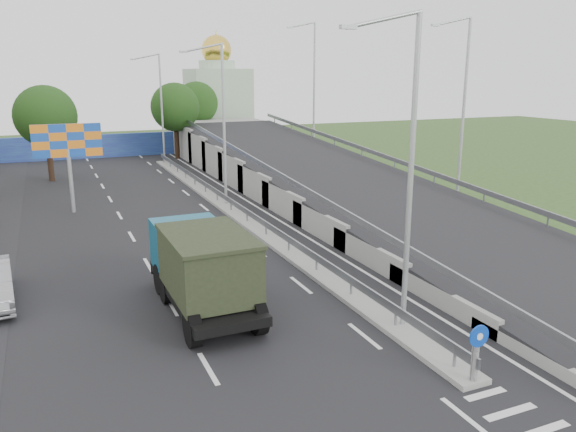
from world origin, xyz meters
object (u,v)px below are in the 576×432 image
lamp_post_mid (221,116)px  church (218,100)px  lamp_post_far (159,102)px  lamp_post_near (407,160)px  sign_bollard (476,353)px  dump_truck (202,265)px  billboard (68,146)px

lamp_post_mid → church: 35.41m
lamp_post_far → lamp_post_near: bearing=-90.0°
sign_bollard → lamp_post_mid: size_ratio=0.17×
sign_bollard → dump_truck: dump_truck is taller
lamp_post_far → lamp_post_mid: bearing=-90.0°
sign_bollard → lamp_post_mid: bearing=89.7°
lamp_post_mid → church: size_ratio=0.73×
lamp_post_mid → dump_truck: 17.10m
lamp_post_mid → church: (9.89, 34.00, -0.50)m
church → billboard: size_ratio=2.51×
sign_bollard → lamp_post_far: size_ratio=0.17×
dump_truck → sign_bollard: bearing=-56.8°
sign_bollard → lamp_post_far: (0.11, 43.83, 4.77)m
lamp_post_near → lamp_post_far: (0.00, 40.00, 0.00)m
church → sign_bollard: bearing=-99.8°
lamp_post_near → lamp_post_far: 40.00m
lamp_post_near → church: 54.90m
lamp_post_far → church: bearing=54.8°
lamp_post_mid → church: bearing=73.8°
lamp_post_mid → billboard: size_ratio=1.83×
lamp_post_near → church: (9.89, 54.00, -0.50)m
lamp_post_near → church: size_ratio=0.73×
lamp_post_far → billboard: (-9.11, -18.00, -1.62)m
lamp_post_near → lamp_post_mid: bearing=90.0°
church → dump_truck: bearing=-107.3°
lamp_post_far → dump_truck: size_ratio=1.43×
lamp_post_near → lamp_post_far: size_ratio=1.00×
sign_bollard → church: size_ratio=0.12×
sign_bollard → billboard: 27.53m
billboard → lamp_post_far: bearing=63.2°
sign_bollard → dump_truck: size_ratio=0.24×
lamp_post_far → billboard: lamp_post_far is taller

